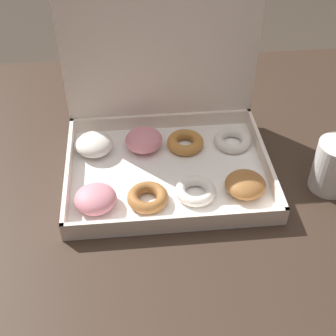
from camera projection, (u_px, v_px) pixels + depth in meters
name	position (u px, v px, depth m)	size (l,w,h in m)	color
dining_table	(164.00, 195.00, 1.03)	(1.29, 0.94, 0.72)	#38281E
donut_box	(162.00, 135.00, 0.95)	(0.41, 0.32, 0.36)	white
coffee_mug	(334.00, 165.00, 0.90)	(0.08, 0.08, 0.11)	white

